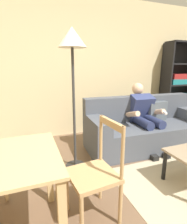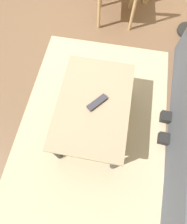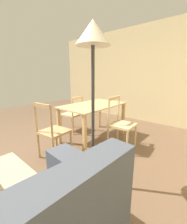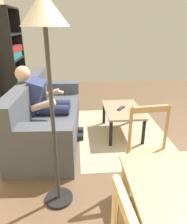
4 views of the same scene
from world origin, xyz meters
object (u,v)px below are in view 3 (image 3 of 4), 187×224
object	(u,v)px
floor_lamp	(93,51)
dining_chair_facing_couch	(53,132)
dining_chair_by_doorway	(73,114)
dining_chair_near_wall	(121,124)
dining_table	(93,110)

from	to	relation	value
floor_lamp	dining_chair_facing_couch	bearing A→B (deg)	-93.00
dining_chair_by_doorway	floor_lamp	distance (m)	2.26
dining_chair_facing_couch	floor_lamp	size ratio (longest dim) A/B	0.51
dining_chair_near_wall	dining_chair_facing_couch	distance (m)	1.23
dining_table	dining_chair_facing_couch	xyz separation A→B (m)	(1.03, 0.00, -0.19)
dining_chair_facing_couch	dining_chair_by_doorway	size ratio (longest dim) A/B	1.09
dining_chair_near_wall	floor_lamp	distance (m)	1.57
dining_chair_near_wall	dining_chair_facing_couch	world-z (taller)	dining_chair_near_wall
dining_chair_near_wall	dining_chair_by_doorway	bearing A→B (deg)	-90.27
dining_table	dining_chair_facing_couch	distance (m)	1.05
dining_chair_by_doorway	floor_lamp	world-z (taller)	floor_lamp
dining_table	dining_chair_facing_couch	size ratio (longest dim) A/B	1.47
dining_table	dining_chair_near_wall	bearing A→B (deg)	89.81
dining_chair_near_wall	dining_table	bearing A→B (deg)	-90.19
dining_chair_facing_couch	dining_table	bearing A→B (deg)	-179.83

